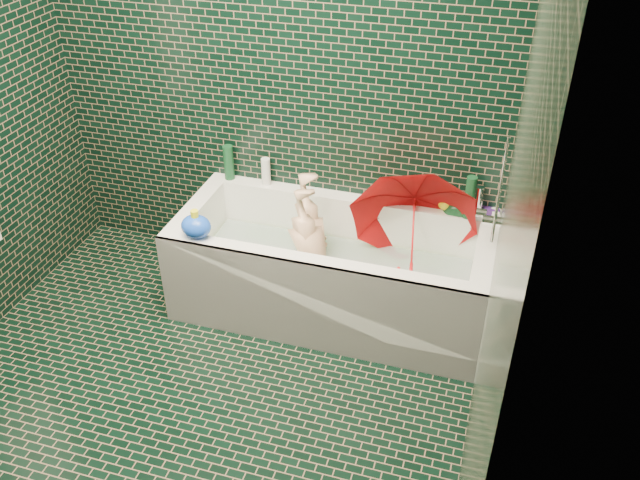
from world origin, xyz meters
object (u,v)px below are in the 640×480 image
(bathtub, at_px, (331,279))
(umbrella, at_px, (413,234))
(rubber_duck, at_px, (447,204))
(child, at_px, (314,259))
(bath_toy, at_px, (196,226))

(bathtub, bearing_deg, umbrella, 13.01)
(rubber_duck, bearing_deg, umbrella, -101.23)
(child, height_order, bath_toy, bath_toy)
(rubber_duck, height_order, bath_toy, bath_toy)
(child, relative_size, umbrella, 1.43)
(child, height_order, rubber_duck, rubber_duck)
(umbrella, relative_size, rubber_duck, 5.74)
(umbrella, xyz_separation_m, bath_toy, (-1.06, -0.39, 0.09))
(umbrella, height_order, rubber_duck, umbrella)
(bathtub, relative_size, rubber_duck, 14.69)
(child, distance_m, umbrella, 0.57)
(bath_toy, bearing_deg, umbrella, 26.10)
(child, xyz_separation_m, umbrella, (0.52, 0.07, 0.22))
(child, distance_m, bath_toy, 0.69)
(bathtub, xyz_separation_m, bath_toy, (-0.64, -0.29, 0.41))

